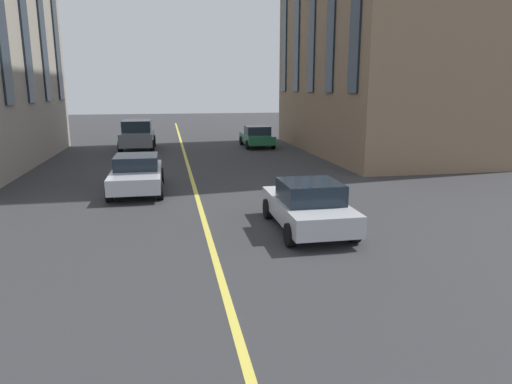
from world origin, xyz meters
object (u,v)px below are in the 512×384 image
at_px(car_silver_trailing, 137,173).
at_px(car_silver_mid, 308,205).
at_px(car_green_oncoming, 257,136).
at_px(car_grey_near, 137,135).

bearing_deg(car_silver_trailing, car_silver_mid, -140.18).
relative_size(car_silver_trailing, car_silver_mid, 1.13).
height_order(car_silver_trailing, car_silver_mid, car_silver_mid).
xyz_separation_m(car_green_oncoming, car_silver_mid, (-18.35, 2.14, 0.00)).
bearing_deg(car_grey_near, car_silver_mid, -163.07).
bearing_deg(car_silver_mid, car_grey_near, 16.93).
height_order(car_green_oncoming, car_silver_mid, same).
relative_size(car_grey_near, car_silver_mid, 1.21).
distance_m(car_silver_trailing, car_silver_mid, 7.70).
height_order(car_grey_near, car_silver_trailing, car_grey_near).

